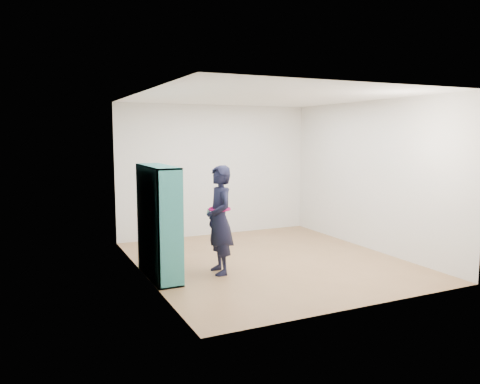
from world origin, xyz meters
name	(u,v)px	position (x,y,z in m)	size (l,w,h in m)	color
floor	(269,261)	(0.00, 0.00, 0.00)	(4.50, 4.50, 0.00)	olive
ceiling	(270,97)	(0.00, 0.00, 2.60)	(4.50, 4.50, 0.00)	white
wall_left	(144,186)	(-2.00, 0.00, 1.30)	(0.02, 4.50, 2.60)	silver
wall_right	(370,176)	(2.00, 0.00, 1.30)	(0.02, 4.50, 2.60)	silver
wall_back	(216,170)	(0.00, 2.25, 1.30)	(4.00, 0.02, 2.60)	silver
wall_front	(364,198)	(0.00, -2.25, 1.30)	(4.00, 0.02, 2.60)	silver
bookshelf	(157,223)	(-1.84, -0.08, 0.78)	(0.35, 1.19, 1.59)	teal
person	(220,220)	(-0.97, -0.28, 0.79)	(0.41, 0.60, 1.58)	black
smartphone	(208,212)	(-1.11, -0.18, 0.90)	(0.03, 0.10, 0.13)	silver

